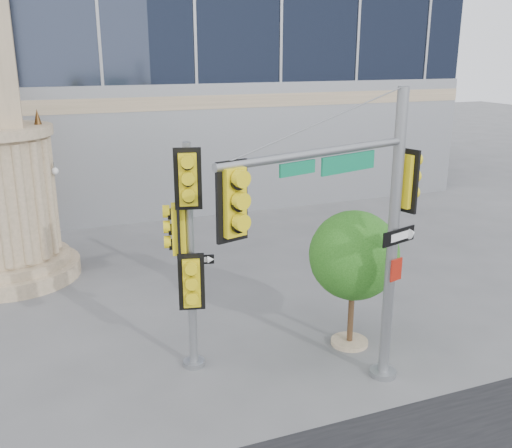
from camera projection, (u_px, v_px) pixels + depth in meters
name	position (u px, v px, depth m)	size (l,w,h in m)	color
ground	(282.00, 377.00, 13.44)	(120.00, 120.00, 0.00)	#545456
main_signal_pole	(357.00, 216.00, 11.60)	(5.03, 1.91, 6.67)	slate
secondary_signal_pole	(187.00, 242.00, 12.88)	(0.95, 0.84, 5.47)	slate
street_tree	(355.00, 259.00, 14.30)	(2.31, 2.26, 3.60)	gray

